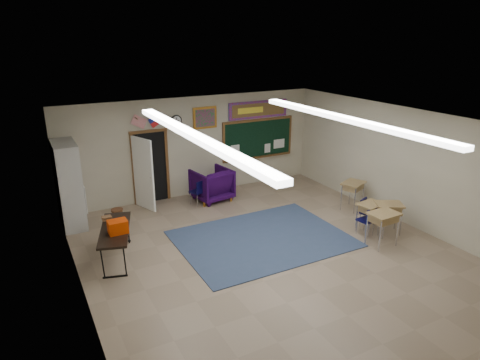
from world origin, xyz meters
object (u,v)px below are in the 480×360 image
folding_table (116,242)px  wooden_stool (118,219)px  student_desk_front_right (352,194)px  student_desk_front_left (370,216)px  wingback_armchair (212,184)px

folding_table → wooden_stool: 1.62m
student_desk_front_right → wooden_stool: student_desk_front_right is taller
student_desk_front_left → wooden_stool: (-5.52, 3.14, -0.15)m
student_desk_front_left → wooden_stool: 6.35m
student_desk_front_left → folding_table: (-5.90, 1.57, -0.02)m
wingback_armchair → student_desk_front_right: size_ratio=1.30×
wingback_armchair → student_desk_front_left: wingback_armchair is taller
wingback_armchair → student_desk_front_left: size_ratio=1.39×
wooden_stool → student_desk_front_left: bearing=-29.6°
wingback_armchair → student_desk_front_left: 4.64m
wingback_armchair → student_desk_front_right: bearing=132.2°
student_desk_front_left → student_desk_front_right: student_desk_front_right is taller
student_desk_front_left → student_desk_front_right: 1.47m
student_desk_front_right → folding_table: size_ratio=0.43×
folding_table → wooden_stool: size_ratio=3.53×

